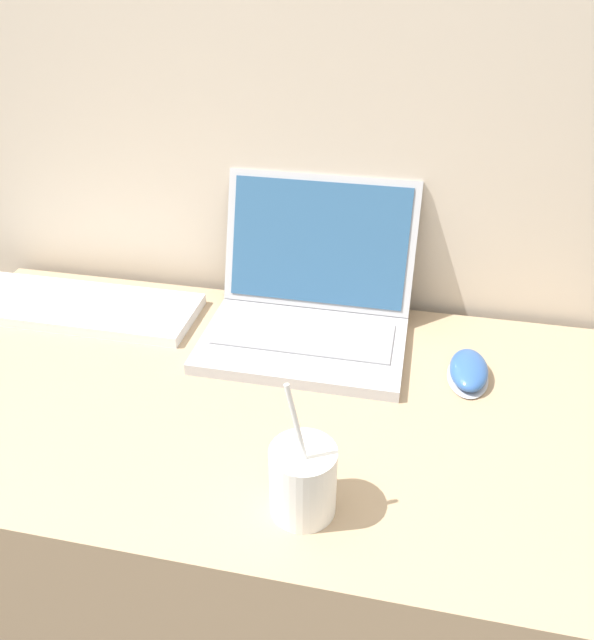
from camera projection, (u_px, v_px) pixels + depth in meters
wall_back at (295, 22)px, 0.98m from camera, size 7.00×0.04×2.50m
desk at (257, 557)px, 1.16m from camera, size 1.17×0.60×0.77m
laptop at (309, 303)px, 1.07m from camera, size 0.34×0.30×0.24m
drink_cup at (303, 479)px, 0.74m from camera, size 0.08×0.08×0.20m
computer_mouse at (469, 371)px, 0.98m from camera, size 0.06×0.11×0.03m
external_keyboard at (77, 307)px, 1.15m from camera, size 0.45×0.15×0.02m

